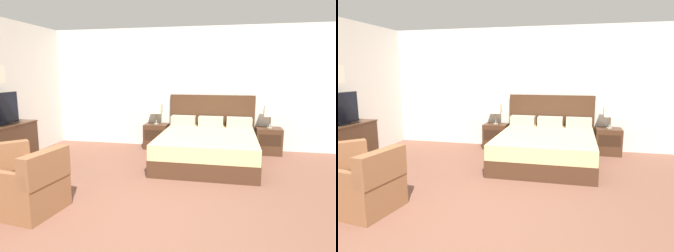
# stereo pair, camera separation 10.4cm
# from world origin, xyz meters

# --- Properties ---
(ground_plane) EXTENTS (11.05, 11.05, 0.00)m
(ground_plane) POSITION_xyz_m (0.00, 0.00, 0.00)
(ground_plane) COLOR brown
(wall_back) EXTENTS (7.14, 0.06, 2.59)m
(wall_back) POSITION_xyz_m (0.00, 3.71, 1.30)
(wall_back) COLOR beige
(wall_back) RESTS_ON ground
(bed) EXTENTS (1.79, 2.14, 1.17)m
(bed) POSITION_xyz_m (0.62, 2.64, 0.29)
(bed) COLOR #422819
(bed) RESTS_ON ground
(nightstand_left) EXTENTS (0.50, 0.41, 0.53)m
(nightstand_left) POSITION_xyz_m (-0.55, 3.42, 0.27)
(nightstand_left) COLOR #422819
(nightstand_left) RESTS_ON ground
(nightstand_right) EXTENTS (0.50, 0.41, 0.53)m
(nightstand_right) POSITION_xyz_m (1.80, 3.42, 0.27)
(nightstand_right) COLOR #422819
(nightstand_right) RESTS_ON ground
(table_lamp_left) EXTENTS (0.24, 0.24, 0.45)m
(table_lamp_left) POSITION_xyz_m (-0.55, 3.42, 0.87)
(table_lamp_left) COLOR gray
(table_lamp_left) RESTS_ON nightstand_left
(table_lamp_right) EXTENTS (0.24, 0.24, 0.45)m
(table_lamp_right) POSITION_xyz_m (1.80, 3.42, 0.87)
(table_lamp_right) COLOR gray
(table_lamp_right) RESTS_ON nightstand_right
(dresser) EXTENTS (0.47, 1.18, 0.77)m
(dresser) POSITION_xyz_m (-2.71, 1.47, 0.40)
(dresser) COLOR #422819
(dresser) RESTS_ON ground
(tv) EXTENTS (0.18, 0.84, 0.54)m
(tv) POSITION_xyz_m (-2.71, 1.41, 1.03)
(tv) COLOR black
(tv) RESTS_ON dresser
(armchair_by_window) EXTENTS (0.97, 0.97, 0.76)m
(armchair_by_window) POSITION_xyz_m (-1.97, 0.48, 0.28)
(armchair_by_window) COLOR brown
(armchair_by_window) RESTS_ON ground
(armchair_companion) EXTENTS (0.77, 0.76, 0.76)m
(armchair_companion) POSITION_xyz_m (-1.24, 0.12, 0.28)
(armchair_companion) COLOR brown
(armchair_companion) RESTS_ON ground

